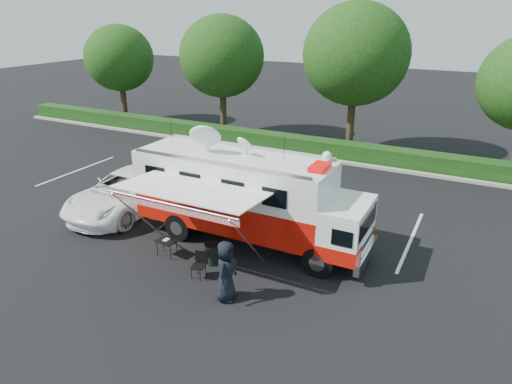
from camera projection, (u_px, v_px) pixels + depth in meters
ground_plane at (250, 242)px, 17.62m from camera, size 120.00×120.00×0.00m
back_border at (374, 73)px, 25.91m from camera, size 60.00×6.14×8.87m
stall_lines at (272, 211)px, 20.30m from camera, size 24.12×5.50×0.01m
command_truck at (248, 197)px, 16.96m from camera, size 9.01×2.48×4.33m
awning at (189, 193)px, 14.83m from camera, size 4.92×2.55×2.97m
white_suv at (130, 209)px, 20.48m from camera, size 3.09×6.36×1.74m
person at (227, 299)px, 14.16m from camera, size 0.76×1.05×1.97m
folding_table at (166, 242)px, 16.43m from camera, size 0.79×0.61×0.62m
folding_chair at (200, 262)px, 15.17m from camera, size 0.53×0.56×0.90m
trash_bin at (212, 253)px, 15.99m from camera, size 0.53×0.53×0.80m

